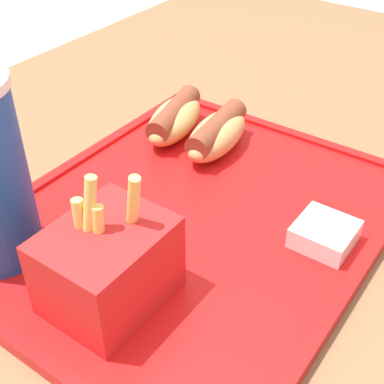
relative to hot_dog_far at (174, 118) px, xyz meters
The scene contains 5 objects.
food_tray 0.16m from the hot_dog_far, 136.95° to the right, with size 0.40×0.33×0.01m.
hot_dog_far is the anchor object (origin of this frame).
hot_dog_near 0.06m from the hot_dog_far, 90.00° to the right, with size 0.12×0.06×0.04m.
fries_carton 0.26m from the hot_dog_far, 154.32° to the right, with size 0.10×0.08×0.12m.
sauce_cup_mayo 0.24m from the hot_dog_far, 108.48° to the right, with size 0.05×0.05×0.02m.
Camera 1 is at (-0.32, -0.22, 1.05)m, focal length 50.00 mm.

